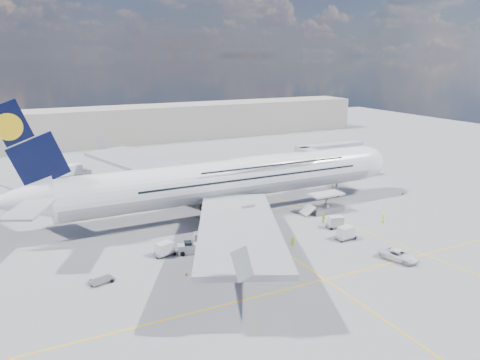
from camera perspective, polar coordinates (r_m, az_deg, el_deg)
name	(u,v)px	position (r m, az deg, el deg)	size (l,w,h in m)	color
ground	(254,231)	(80.20, 1.78, -6.23)	(300.00, 300.00, 0.00)	gray
taxi_line_main	(254,231)	(80.20, 1.78, -6.23)	(0.25, 220.00, 0.01)	yellow
taxi_line_cross	(325,279)	(64.79, 10.33, -11.85)	(120.00, 0.25, 0.01)	yellow
taxi_line_diag	(292,204)	(95.07, 6.38, -2.89)	(0.25, 100.00, 0.01)	yellow
airliner	(231,179)	(86.71, -1.16, 0.18)	(77.26, 79.15, 23.71)	white
jet_bridge	(325,154)	(110.83, 10.33, 3.18)	(18.80, 12.10, 8.50)	#B7B7BC
cargo_loader	(325,206)	(90.71, 10.33, -3.10)	(8.53, 3.20, 3.67)	silver
terminal	(124,125)	(166.31, -13.95, 6.55)	(180.00, 16.00, 12.00)	#B2AD9E
tree_line	(188,111)	(220.67, -6.32, 8.33)	(160.00, 6.00, 8.00)	#193814
dolly_row_a	(165,249)	(71.24, -9.17, -8.26)	(3.64, 2.64, 2.07)	gray
dolly_row_b	(201,238)	(74.68, -4.73, -7.06)	(3.37, 2.35, 1.93)	gray
dolly_row_c	(211,239)	(75.99, -3.52, -7.24)	(2.88, 2.21, 0.38)	gray
dolly_back	(101,280)	(65.42, -16.54, -11.64)	(3.48, 2.55, 0.46)	gray
dolly_nose_far	(346,233)	(78.13, 12.78, -6.29)	(3.58, 2.17, 2.15)	gray
dolly_nose_near	(336,222)	(82.82, 11.59, -5.02)	(3.64, 2.60, 2.08)	gray
baggage_tug	(188,248)	(71.61, -6.36, -8.27)	(3.28, 2.13, 1.89)	white
catering_truck_inner	(129,187)	(101.92, -13.33, -0.84)	(7.46, 4.72, 4.14)	gray
catering_truck_outer	(74,174)	(116.36, -19.57, 0.66)	(7.44, 3.41, 4.31)	gray
service_van	(399,255)	(72.73, 18.80, -8.69)	(2.58, 5.60, 1.56)	white
crew_nose	(332,185)	(106.96, 11.21, -0.60)	(0.62, 0.40, 1.69)	#C4FF1A
crew_loader	(324,219)	(84.33, 10.17, -4.71)	(0.91, 0.71, 1.88)	#ACFF1A
crew_wing	(230,252)	(69.76, -1.26, -8.79)	(1.02, 0.43, 1.74)	#A0FF1A
crew_van	(383,218)	(87.63, 17.08, -4.50)	(0.76, 0.50, 1.56)	#F2FF1A
crew_tug	(293,243)	(73.52, 6.49, -7.59)	(1.17, 0.67, 1.80)	#99ED18
cone_nose	(402,194)	(106.30, 19.20, -1.57)	(0.47, 0.47, 0.59)	#DB580B
cone_wing_left_inner	(127,195)	(102.07, -13.65, -1.82)	(0.45, 0.45, 0.57)	#DB580B
cone_wing_left_outer	(141,193)	(102.73, -11.96, -1.60)	(0.48, 0.48, 0.61)	#DB580B
cone_wing_right_inner	(212,266)	(67.06, -3.43, -10.41)	(0.42, 0.42, 0.54)	#DB580B
cone_wing_right_outer	(186,274)	(65.19, -6.57, -11.29)	(0.39, 0.39, 0.50)	#DB580B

